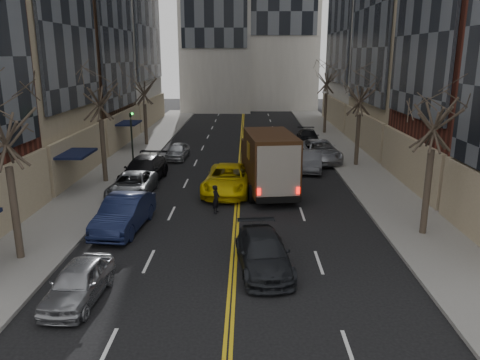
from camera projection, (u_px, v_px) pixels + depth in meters
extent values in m
cube|color=slate|center=(129.00, 159.00, 37.67)|extent=(4.00, 66.00, 0.15)
cube|color=slate|center=(353.00, 160.00, 37.40)|extent=(4.00, 66.00, 0.15)
cube|color=#4C301E|center=(63.00, 9.00, 40.44)|extent=(9.00, 12.00, 24.00)
cube|color=black|center=(74.00, 154.00, 28.39)|extent=(2.00, 3.00, 0.15)
cube|color=black|center=(61.00, 170.00, 28.68)|extent=(0.20, 3.00, 2.50)
cube|color=black|center=(127.00, 123.00, 40.94)|extent=(2.00, 3.00, 0.15)
cube|color=black|center=(118.00, 135.00, 41.22)|extent=(0.20, 3.00, 2.50)
cylinder|color=#382D23|center=(15.00, 213.00, 18.81)|extent=(0.30, 0.30, 3.83)
cylinder|color=#382D23|center=(103.00, 151.00, 30.36)|extent=(0.30, 0.30, 4.05)
cylinder|color=#382D23|center=(146.00, 124.00, 42.95)|extent=(0.30, 0.30, 3.69)
cylinder|color=#382D23|center=(427.00, 192.00, 21.42)|extent=(0.30, 0.30, 3.96)
cylinder|color=#382D23|center=(357.00, 140.00, 34.96)|extent=(0.30, 0.30, 3.78)
cylinder|color=#382D23|center=(325.00, 113.00, 49.39)|extent=(0.30, 0.30, 4.14)
cylinder|color=black|center=(132.00, 147.00, 32.30)|extent=(0.12, 0.12, 3.80)
imported|color=black|center=(130.00, 113.00, 31.69)|extent=(0.15, 0.18, 0.90)
sphere|color=#0CE526|center=(132.00, 114.00, 31.60)|extent=(0.14, 0.14, 0.14)
cube|color=black|center=(268.00, 183.00, 28.61)|extent=(3.22, 7.15, 0.32)
cube|color=black|center=(262.00, 157.00, 30.76)|extent=(2.75, 2.14, 2.27)
cube|color=black|center=(270.00, 161.00, 27.63)|extent=(3.23, 5.57, 3.24)
cube|color=black|center=(278.00, 200.00, 25.42)|extent=(2.49, 0.50, 0.32)
cube|color=red|center=(259.00, 192.00, 25.16)|extent=(0.20, 0.09, 0.38)
cube|color=red|center=(298.00, 191.00, 25.39)|extent=(0.20, 0.09, 0.38)
cube|color=gold|center=(248.00, 150.00, 27.37)|extent=(0.16, 0.97, 0.97)
cube|color=gold|center=(292.00, 149.00, 27.65)|extent=(0.16, 0.97, 0.97)
cylinder|color=black|center=(243.00, 176.00, 30.67)|extent=(0.43, 1.07, 1.04)
cylinder|color=black|center=(281.00, 175.00, 30.94)|extent=(0.43, 1.07, 1.04)
cylinder|color=black|center=(252.00, 194.00, 26.73)|extent=(0.43, 1.07, 1.04)
cylinder|color=black|center=(295.00, 192.00, 27.00)|extent=(0.43, 1.07, 1.04)
imported|color=black|center=(263.00, 253.00, 18.39)|extent=(2.47, 4.95, 1.38)
cube|color=black|center=(263.00, 233.00, 18.92)|extent=(0.13, 0.04, 0.09)
cube|color=blue|center=(263.00, 234.00, 18.89)|extent=(0.10, 0.01, 0.06)
imported|color=#DBBE09|center=(228.00, 179.00, 28.65)|extent=(3.22, 6.14, 1.65)
imported|color=black|center=(216.00, 199.00, 24.95)|extent=(0.53, 0.65, 1.53)
imported|color=#929498|center=(78.00, 282.00, 16.07)|extent=(1.79, 3.99, 1.33)
imported|color=#111938|center=(124.00, 213.00, 22.53)|extent=(2.21, 5.16, 1.66)
imported|color=#46494E|center=(132.00, 185.00, 27.79)|extent=(2.36, 5.08, 1.41)
imported|color=black|center=(144.00, 170.00, 30.95)|extent=(2.68, 5.81, 1.65)
imported|color=#AEB1B6|center=(178.00, 151.00, 37.85)|extent=(1.81, 3.90, 1.29)
imported|color=#4A4C51|center=(311.00, 161.00, 33.99)|extent=(1.96, 4.34, 1.38)
imported|color=#9FA1A7|center=(320.00, 151.00, 36.95)|extent=(3.08, 6.09, 1.65)
imported|color=black|center=(308.00, 137.00, 44.08)|extent=(2.00, 4.73, 1.36)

